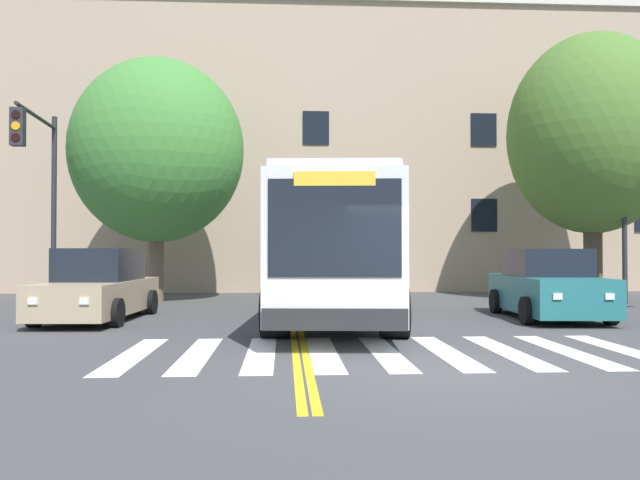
{
  "coord_description": "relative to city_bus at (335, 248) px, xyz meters",
  "views": [
    {
      "loc": [
        -2.21,
        -8.7,
        1.71
      ],
      "look_at": [
        -1.37,
        5.96,
        1.98
      ],
      "focal_mm": 35.0,
      "sensor_mm": 36.0,
      "label": 1
    }
  ],
  "objects": [
    {
      "name": "car_navy_behind_bus",
      "position": [
        -0.11,
        10.44,
        -0.77
      ],
      "size": [
        2.45,
        5.25,
        2.13
      ],
      "color": "navy",
      "rests_on": "ground"
    },
    {
      "name": "lane_line_yellow_inner",
      "position": [
        -1.08,
        8.79,
        -1.79
      ],
      "size": [
        0.12,
        36.0,
        0.01
      ],
      "primitive_type": "cube",
      "color": "gold",
      "rests_on": "ground"
    },
    {
      "name": "street_tree_curbside_large",
      "position": [
        9.57,
        5.63,
        4.06
      ],
      "size": [
        7.53,
        7.7,
        9.38
      ],
      "color": "#4C3D2D",
      "rests_on": "ground"
    },
    {
      "name": "building_facade",
      "position": [
        0.05,
        13.79,
        4.74
      ],
      "size": [
        35.86,
        7.02,
        13.04
      ],
      "color": "tan",
      "rests_on": "ground"
    },
    {
      "name": "lane_line_yellow_outer",
      "position": [
        -0.92,
        8.79,
        -1.79
      ],
      "size": [
        0.12,
        36.0,
        0.01
      ],
      "primitive_type": "cube",
      "color": "gold",
      "rests_on": "ground"
    },
    {
      "name": "car_teal_far_lane",
      "position": [
        5.47,
        -0.07,
        -0.98
      ],
      "size": [
        2.41,
        4.59,
        1.78
      ],
      "color": "#236B70",
      "rests_on": "ground"
    },
    {
      "name": "car_tan_near_lane",
      "position": [
        -5.91,
        0.2,
        -0.98
      ],
      "size": [
        2.25,
        4.88,
        1.79
      ],
      "color": "tan",
      "rests_on": "ground"
    },
    {
      "name": "street_tree_curbside_small",
      "position": [
        -5.67,
        6.02,
        3.39
      ],
      "size": [
        8.17,
        8.01,
        8.35
      ],
      "color": "brown",
      "rests_on": "ground"
    },
    {
      "name": "ground_plane",
      "position": [
        0.93,
        -6.99,
        -1.79
      ],
      "size": [
        120.0,
        120.0,
        0.0
      ],
      "primitive_type": "plane",
      "color": "#424244"
    },
    {
      "name": "traffic_light_far_corner",
      "position": [
        -8.4,
        2.92,
        2.23
      ],
      "size": [
        0.48,
        3.49,
        5.95
      ],
      "color": "#28282D",
      "rests_on": "ground"
    },
    {
      "name": "crosswalk",
      "position": [
        0.43,
        -5.21,
        -1.79
      ],
      "size": [
        8.86,
        3.73,
        0.01
      ],
      "color": "white",
      "rests_on": "ground"
    },
    {
      "name": "city_bus",
      "position": [
        0.0,
        0.0,
        0.0
      ],
      "size": [
        3.54,
        11.08,
        3.3
      ],
      "color": "white",
      "rests_on": "ground"
    }
  ]
}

